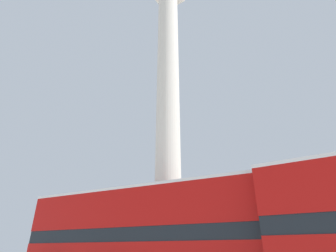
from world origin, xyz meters
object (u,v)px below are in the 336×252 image
at_px(bus_a, 139,236).
at_px(equestrian_statue, 91,252).
at_px(street_lamp, 203,217).
at_px(monument_column, 168,139).

distance_m(bus_a, equestrian_statue, 12.37).
xyz_separation_m(equestrian_statue, street_lamp, (12.36, -4.52, 1.60)).
xyz_separation_m(monument_column, bus_a, (1.19, -4.24, -6.39)).
bearing_deg(monument_column, equestrian_statue, 164.17).
bearing_deg(street_lamp, equestrian_statue, 159.93).
relative_size(monument_column, equestrian_statue, 4.11).
distance_m(monument_column, equestrian_statue, 11.83).
xyz_separation_m(bus_a, equestrian_statue, (-10.30, 6.82, -0.70)).
bearing_deg(bus_a, street_lamp, 43.08).
bearing_deg(bus_a, equestrian_statue, 141.38).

